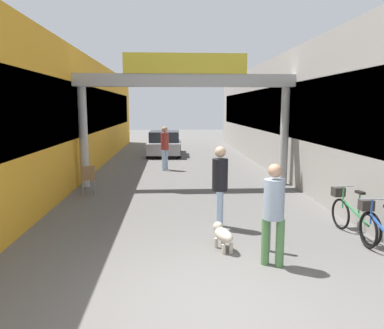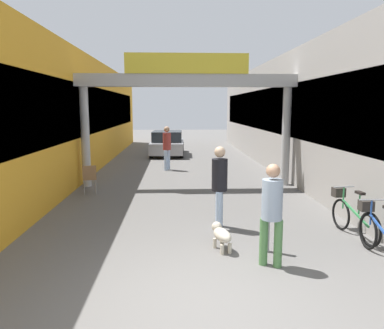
% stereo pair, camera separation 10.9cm
% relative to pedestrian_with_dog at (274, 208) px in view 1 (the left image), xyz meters
% --- Properties ---
extents(ground_plane, '(80.00, 80.00, 0.00)m').
position_rel_pedestrian_with_dog_xyz_m(ground_plane, '(-1.18, -1.17, -0.99)').
color(ground_plane, '#605E5B').
extents(storefront_left, '(3.00, 26.00, 4.58)m').
position_rel_pedestrian_with_dog_xyz_m(storefront_left, '(-6.28, 9.83, 1.30)').
color(storefront_left, gold).
rests_on(storefront_left, ground_plane).
extents(storefront_right, '(3.00, 26.00, 4.58)m').
position_rel_pedestrian_with_dog_xyz_m(storefront_right, '(3.91, 9.83, 1.30)').
color(storefront_right, '#9E9993').
rests_on(storefront_right, ground_plane).
extents(arcade_sign_gateway, '(7.40, 0.47, 4.33)m').
position_rel_pedestrian_with_dog_xyz_m(arcade_sign_gateway, '(-1.18, 6.55, 2.11)').
color(arcade_sign_gateway, '#B2B2B2').
rests_on(arcade_sign_gateway, ground_plane).
extents(pedestrian_with_dog, '(0.45, 0.45, 1.73)m').
position_rel_pedestrian_with_dog_xyz_m(pedestrian_with_dog, '(0.00, 0.00, 0.00)').
color(pedestrian_with_dog, '#4C7F47').
rests_on(pedestrian_with_dog, ground_plane).
extents(pedestrian_companion, '(0.41, 0.41, 1.80)m').
position_rel_pedestrian_with_dog_xyz_m(pedestrian_companion, '(-0.62, 2.01, 0.05)').
color(pedestrian_companion, '#A5BFE0').
rests_on(pedestrian_companion, ground_plane).
extents(pedestrian_carrying_crate, '(0.46, 0.46, 1.84)m').
position_rel_pedestrian_with_dog_xyz_m(pedestrian_carrying_crate, '(-1.92, 9.78, 0.08)').
color(pedestrian_carrying_crate, '#A5BFE0').
rests_on(pedestrian_carrying_crate, ground_plane).
extents(dog_on_leash, '(0.40, 0.68, 0.47)m').
position_rel_pedestrian_with_dog_xyz_m(dog_on_leash, '(-0.73, 0.75, -0.70)').
color(dog_on_leash, beige).
rests_on(dog_on_leash, ground_plane).
extents(bicycle_blue_nearest, '(0.46, 1.69, 0.98)m').
position_rel_pedestrian_with_dog_xyz_m(bicycle_blue_nearest, '(1.99, 0.27, -0.55)').
color(bicycle_blue_nearest, black).
rests_on(bicycle_blue_nearest, ground_plane).
extents(bicycle_green_second, '(0.46, 1.68, 0.98)m').
position_rel_pedestrian_with_dog_xyz_m(bicycle_green_second, '(2.04, 1.40, -0.55)').
color(bicycle_green_second, black).
rests_on(bicycle_green_second, ground_plane).
extents(bollard_post_metal, '(0.10, 0.10, 1.05)m').
position_rel_pedestrian_with_dog_xyz_m(bollard_post_metal, '(0.09, 0.63, -0.46)').
color(bollard_post_metal, gray).
rests_on(bollard_post_metal, ground_plane).
extents(cafe_chair_wood_nearer, '(0.48, 0.48, 0.89)m').
position_rel_pedestrian_with_dog_xyz_m(cafe_chair_wood_nearer, '(-4.18, 5.43, -0.45)').
color(cafe_chair_wood_nearer, gray).
rests_on(cafe_chair_wood_nearer, ground_plane).
extents(parked_car_silver, '(1.88, 4.04, 1.33)m').
position_rel_pedestrian_with_dog_xyz_m(parked_car_silver, '(-2.00, 14.92, -0.35)').
color(parked_car_silver, '#99999E').
rests_on(parked_car_silver, ground_plane).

